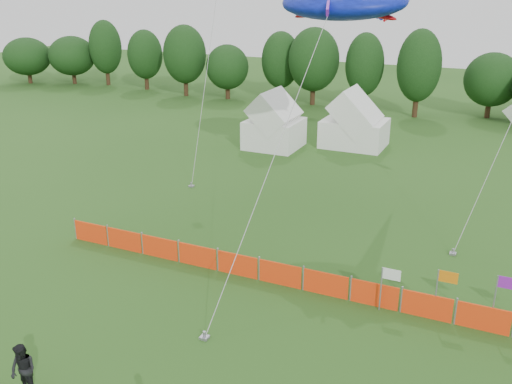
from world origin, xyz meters
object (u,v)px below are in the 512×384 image
at_px(barrier_fence, 280,274).
at_px(stingray_kite, 347,2).
at_px(tent_right, 355,124).
at_px(spectator_b, 23,371).
at_px(tent_left, 274,125).

distance_m(barrier_fence, stingray_kite, 14.47).
height_order(tent_right, stingray_kite, stingray_kite).
bearing_deg(stingray_kite, spectator_b, -101.20).
height_order(barrier_fence, stingray_kite, stingray_kite).
height_order(tent_left, tent_right, tent_left).
relative_size(barrier_fence, stingray_kite, 0.95).
relative_size(tent_right, barrier_fence, 0.22).
height_order(tent_right, barrier_fence, tent_right).
distance_m(tent_left, tent_right, 6.22).
xyz_separation_m(tent_left, spectator_b, (4.20, -29.25, -0.89)).
xyz_separation_m(barrier_fence, stingray_kite, (-0.59, 9.90, 10.54)).
bearing_deg(spectator_b, tent_right, 91.48).
height_order(tent_left, barrier_fence, tent_left).
bearing_deg(tent_right, barrier_fence, -82.06).
distance_m(tent_left, spectator_b, 29.56).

